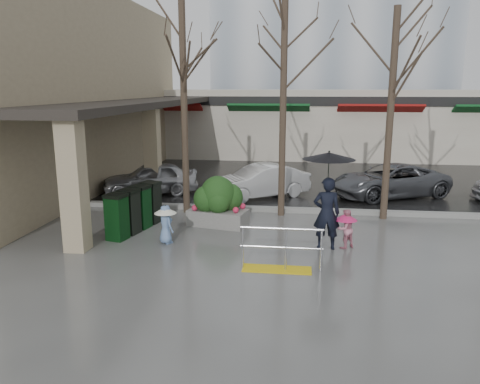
% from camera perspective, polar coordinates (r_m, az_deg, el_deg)
% --- Properties ---
extents(ground, '(120.00, 120.00, 0.00)m').
position_cam_1_polar(ground, '(12.29, -1.32, -7.06)').
color(ground, '#51514F').
rests_on(ground, ground).
extents(street_asphalt, '(120.00, 36.00, 0.01)m').
position_cam_1_polar(street_asphalt, '(33.74, 4.24, 5.56)').
color(street_asphalt, black).
rests_on(street_asphalt, ground).
extents(curb, '(120.00, 0.30, 0.15)m').
position_cam_1_polar(curb, '(16.06, 0.79, -2.03)').
color(curb, gray).
rests_on(curb, ground).
extents(near_building, '(6.00, 18.00, 8.00)m').
position_cam_1_polar(near_building, '(22.21, -22.14, 11.37)').
color(near_building, tan).
rests_on(near_building, ground).
extents(canopy_slab, '(2.80, 18.00, 0.25)m').
position_cam_1_polar(canopy_slab, '(20.51, -11.56, 10.95)').
color(canopy_slab, '#2D2823').
rests_on(canopy_slab, pillar_front).
extents(pillar_front, '(0.55, 0.55, 3.50)m').
position_cam_1_polar(pillar_front, '(12.54, -19.64, 0.90)').
color(pillar_front, tan).
rests_on(pillar_front, ground).
extents(pillar_back, '(0.55, 0.55, 3.50)m').
position_cam_1_polar(pillar_back, '(18.48, -10.63, 4.99)').
color(pillar_back, tan).
rests_on(pillar_back, ground).
extents(storefront_row, '(34.00, 6.74, 4.00)m').
position_cam_1_polar(storefront_row, '(29.48, 7.81, 8.39)').
color(storefront_row, beige).
rests_on(storefront_row, ground).
extents(handrail, '(1.90, 0.50, 1.03)m').
position_cam_1_polar(handrail, '(10.92, 4.86, -7.59)').
color(handrail, yellow).
rests_on(handrail, ground).
extents(tree_west, '(3.20, 3.20, 6.80)m').
position_cam_1_polar(tree_west, '(15.52, -6.98, 16.03)').
color(tree_west, '#382B21').
rests_on(tree_west, ground).
extents(tree_midwest, '(3.20, 3.20, 7.00)m').
position_cam_1_polar(tree_midwest, '(15.09, 5.41, 16.74)').
color(tree_midwest, '#382B21').
rests_on(tree_midwest, ground).
extents(tree_mideast, '(3.20, 3.20, 6.50)m').
position_cam_1_polar(tree_mideast, '(15.31, 18.24, 14.72)').
color(tree_mideast, '#382B21').
rests_on(tree_mideast, ground).
extents(woman, '(1.35, 1.35, 2.59)m').
position_cam_1_polar(woman, '(12.19, 10.61, -0.18)').
color(woman, black).
rests_on(woman, ground).
extents(child_pink, '(0.64, 0.61, 1.04)m').
position_cam_1_polar(child_pink, '(12.57, 12.74, -4.05)').
color(child_pink, pink).
rests_on(child_pink, ground).
extents(child_blue, '(0.61, 0.60, 1.06)m').
position_cam_1_polar(child_blue, '(12.78, -9.05, -3.46)').
color(child_blue, '#6D8EC2').
rests_on(child_blue, ground).
extents(planter, '(1.91, 1.24, 1.54)m').
position_cam_1_polar(planter, '(14.25, -2.66, -1.21)').
color(planter, gray).
rests_on(planter, ground).
extents(news_boxes, '(1.04, 2.38, 1.30)m').
position_cam_1_polar(news_boxes, '(14.07, -12.69, -2.05)').
color(news_boxes, '#0B3312').
rests_on(news_boxes, ground).
extents(car_a, '(3.97, 2.50, 1.26)m').
position_cam_1_polar(car_a, '(18.87, -10.81, 1.68)').
color(car_a, '#A5A6AA').
rests_on(car_a, ground).
extents(car_b, '(3.92, 3.25, 1.26)m').
position_cam_1_polar(car_b, '(17.89, 2.47, 1.31)').
color(car_b, white).
rests_on(car_b, ground).
extents(car_c, '(4.99, 3.76, 1.26)m').
position_cam_1_polar(car_c, '(18.92, 17.76, 1.34)').
color(car_c, '#53555A').
rests_on(car_c, ground).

